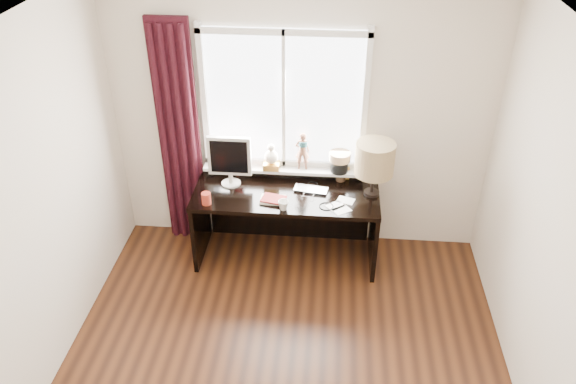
# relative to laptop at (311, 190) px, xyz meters

# --- Properties ---
(ceiling) EXTENTS (3.50, 4.00, 0.00)m
(ceiling) POSITION_rel_laptop_xyz_m (-0.13, -1.68, 1.84)
(ceiling) COLOR white
(ceiling) RESTS_ON wall_back
(wall_back) EXTENTS (3.50, 0.00, 2.60)m
(wall_back) POSITION_rel_laptop_xyz_m (-0.13, 0.32, 0.54)
(wall_back) COLOR beige
(wall_back) RESTS_ON ground
(wall_left) EXTENTS (0.00, 4.00, 2.60)m
(wall_left) POSITION_rel_laptop_xyz_m (-1.88, -1.68, 0.54)
(wall_left) COLOR beige
(wall_left) RESTS_ON ground
(wall_right) EXTENTS (0.00, 4.00, 2.60)m
(wall_right) POSITION_rel_laptop_xyz_m (1.62, -1.68, 0.54)
(wall_right) COLOR beige
(wall_right) RESTS_ON ground
(laptop) EXTENTS (0.34, 0.24, 0.02)m
(laptop) POSITION_rel_laptop_xyz_m (0.00, 0.00, 0.00)
(laptop) COLOR silver
(laptop) RESTS_ON desk
(mug) EXTENTS (0.12, 0.12, 0.09)m
(mug) POSITION_rel_laptop_xyz_m (-0.23, -0.32, 0.03)
(mug) COLOR white
(mug) RESTS_ON desk
(red_cup) EXTENTS (0.08, 0.08, 0.11)m
(red_cup) POSITION_rel_laptop_xyz_m (-0.91, -0.29, 0.04)
(red_cup) COLOR maroon
(red_cup) RESTS_ON desk
(window) EXTENTS (1.52, 0.22, 1.40)m
(window) POSITION_rel_laptop_xyz_m (-0.26, 0.27, 0.54)
(window) COLOR white
(window) RESTS_ON ground
(curtain) EXTENTS (0.38, 0.09, 2.25)m
(curtain) POSITION_rel_laptop_xyz_m (-1.26, 0.23, 0.35)
(curtain) COLOR black
(curtain) RESTS_ON floor
(desk) EXTENTS (1.70, 0.70, 0.75)m
(desk) POSITION_rel_laptop_xyz_m (-0.23, 0.05, -0.26)
(desk) COLOR black
(desk) RESTS_ON floor
(monitor) EXTENTS (0.40, 0.18, 0.49)m
(monitor) POSITION_rel_laptop_xyz_m (-0.76, 0.05, 0.27)
(monitor) COLOR beige
(monitor) RESTS_ON desk
(notebook_stack) EXTENTS (0.24, 0.19, 0.03)m
(notebook_stack) POSITION_rel_laptop_xyz_m (-0.33, -0.20, 0.00)
(notebook_stack) COLOR beige
(notebook_stack) RESTS_ON desk
(brush_holder) EXTENTS (0.09, 0.09, 0.25)m
(brush_holder) POSITION_rel_laptop_xyz_m (0.27, 0.21, 0.05)
(brush_holder) COLOR black
(brush_holder) RESTS_ON desk
(icon_frame) EXTENTS (0.10, 0.03, 0.13)m
(icon_frame) POSITION_rel_laptop_xyz_m (0.30, 0.23, 0.05)
(icon_frame) COLOR gold
(icon_frame) RESTS_ON desk
(table_lamp) EXTENTS (0.35, 0.35, 0.52)m
(table_lamp) POSITION_rel_laptop_xyz_m (0.55, -0.01, 0.35)
(table_lamp) COLOR black
(table_lamp) RESTS_ON desk
(loose_papers) EXTENTS (0.27, 0.32, 0.00)m
(loose_papers) POSITION_rel_laptop_xyz_m (0.27, -0.22, -0.01)
(loose_papers) COLOR white
(loose_papers) RESTS_ON desk
(desk_cables) EXTENTS (0.28, 0.50, 0.01)m
(desk_cables) POSITION_rel_laptop_xyz_m (0.08, -0.07, -0.01)
(desk_cables) COLOR black
(desk_cables) RESTS_ON desk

